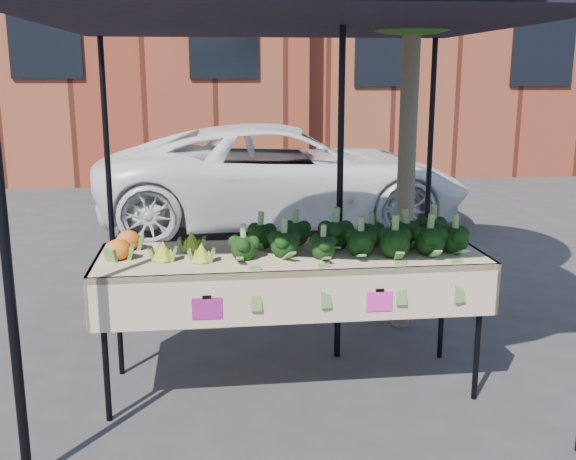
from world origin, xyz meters
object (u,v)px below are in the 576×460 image
at_px(canopy, 288,167).
at_px(street_tree, 410,74).
at_px(vehicle, 283,39).
at_px(table, 291,321).

bearing_deg(canopy, street_tree, 26.74).
bearing_deg(vehicle, canopy, 174.18).
height_order(table, canopy, canopy).
relative_size(canopy, street_tree, 0.79).
bearing_deg(street_tree, table, -134.69).
height_order(table, vehicle, vehicle).
bearing_deg(vehicle, street_tree, -171.90).
relative_size(table, street_tree, 0.61).
relative_size(table, vehicle, 0.50).
height_order(canopy, vehicle, vehicle).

